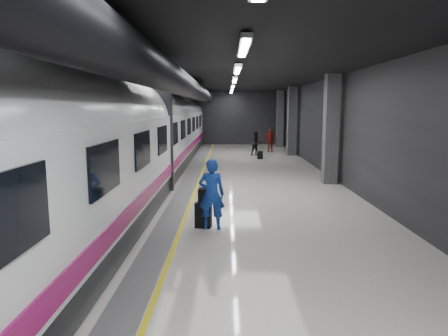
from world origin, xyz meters
TOP-DOWN VIEW (x-y plane):
  - ground at (0.00, 0.00)m, footprint 40.00×40.00m
  - platform_hall at (-0.29, 0.96)m, footprint 10.02×40.02m
  - train at (-3.25, -0.00)m, footprint 3.05×38.00m
  - traveler_main at (-0.14, -4.45)m, footprint 0.69×0.46m
  - suitcase_main at (-0.37, -4.33)m, footprint 0.46×0.34m
  - shoulder_bag at (-0.36, -4.32)m, footprint 0.29×0.18m
  - traveler_far_a at (2.22, 11.87)m, footprint 0.99×0.92m
  - traveler_far_b at (3.34, 13.93)m, footprint 0.99×0.44m
  - suitcase_far at (2.31, 9.93)m, footprint 0.36×0.26m

SIDE VIEW (x-z plane):
  - ground at x=0.00m, z-range 0.00..0.00m
  - suitcase_far at x=2.31m, z-range 0.00..0.50m
  - suitcase_main at x=-0.37m, z-range 0.00..0.67m
  - traveler_far_a at x=2.22m, z-range 0.00..1.62m
  - traveler_far_b at x=3.34m, z-range 0.00..1.67m
  - shoulder_bag at x=-0.36m, z-range 0.67..1.03m
  - traveler_main at x=-0.14m, z-range 0.00..1.85m
  - train at x=-3.25m, z-range 0.04..4.09m
  - platform_hall at x=-0.29m, z-range 1.28..5.79m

